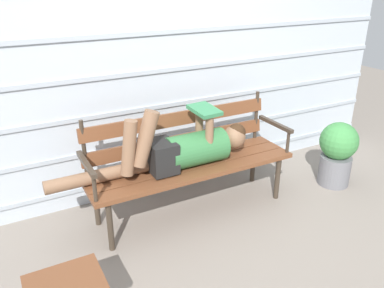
{
  "coord_description": "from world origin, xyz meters",
  "views": [
    {
      "loc": [
        -1.33,
        -2.29,
        1.83
      ],
      "look_at": [
        0.0,
        0.18,
        0.61
      ],
      "focal_mm": 36.5,
      "sensor_mm": 36.0,
      "label": 1
    }
  ],
  "objects": [
    {
      "name": "ground_plane",
      "position": [
        0.0,
        0.0,
        0.0
      ],
      "size": [
        12.0,
        12.0,
        0.0
      ],
      "primitive_type": "plane",
      "color": "gray"
    },
    {
      "name": "potted_plant",
      "position": [
        1.4,
        -0.05,
        0.33
      ],
      "size": [
        0.35,
        0.35,
        0.61
      ],
      "color": "slate",
      "rests_on": "ground"
    },
    {
      "name": "house_siding",
      "position": [
        0.0,
        0.73,
        1.09
      ],
      "size": [
        4.94,
        0.08,
        2.18
      ],
      "color": "#B2BCC6",
      "rests_on": "ground"
    },
    {
      "name": "park_bench",
      "position": [
        -0.0,
        0.25,
        0.48
      ],
      "size": [
        1.71,
        0.47,
        0.87
      ],
      "color": "brown",
      "rests_on": "ground"
    },
    {
      "name": "reclining_person",
      "position": [
        -0.09,
        0.18,
        0.59
      ],
      "size": [
        1.62,
        0.27,
        0.54
      ],
      "color": "#33703D"
    }
  ]
}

